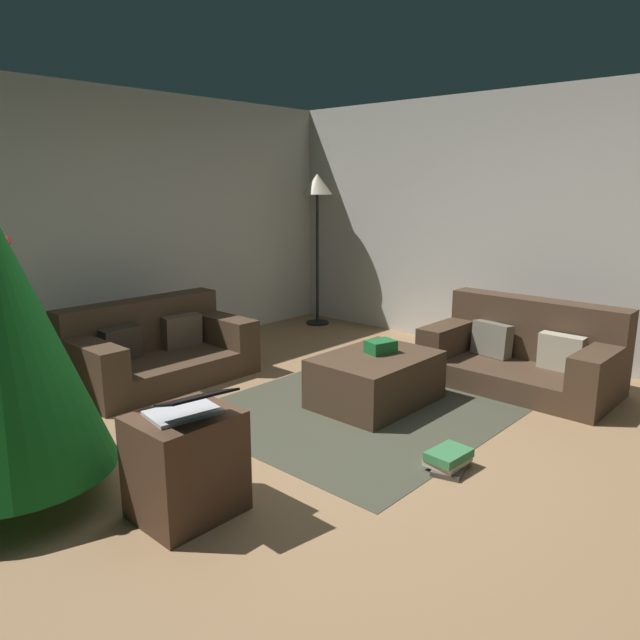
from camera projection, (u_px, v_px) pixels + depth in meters
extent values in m
plane|color=#93704C|center=(330.00, 464.00, 3.68)|extent=(6.40, 6.40, 0.00)
cube|color=beige|center=(77.00, 229.00, 5.45)|extent=(6.40, 0.12, 2.60)
cube|color=beige|center=(547.00, 227.00, 5.64)|extent=(0.12, 6.40, 2.60)
cube|color=#473323|center=(162.00, 369.00, 5.20)|extent=(1.55, 0.90, 0.23)
cube|color=#473323|center=(140.00, 325.00, 5.33)|extent=(1.54, 0.25, 0.47)
cube|color=#473323|center=(220.00, 329.00, 5.61)|extent=(0.25, 0.89, 0.26)
cube|color=#473323|center=(89.00, 358.00, 4.68)|extent=(0.25, 0.89, 0.26)
cube|color=brown|center=(182.00, 331.00, 5.44)|extent=(0.37, 0.18, 0.31)
cube|color=#372D24|center=(121.00, 344.00, 5.00)|extent=(0.37, 0.18, 0.31)
cube|color=#473323|center=(518.00, 376.00, 5.04)|extent=(0.86, 1.55, 0.20)
cube|color=#473323|center=(536.00, 329.00, 5.17)|extent=(0.25, 1.55, 0.53)
cube|color=#473323|center=(601.00, 366.00, 4.55)|extent=(0.85, 0.24, 0.27)
cube|color=#473323|center=(452.00, 337.00, 5.42)|extent=(0.85, 0.24, 0.27)
cube|color=#BCB299|center=(561.00, 353.00, 4.85)|extent=(0.13, 0.36, 0.30)
cube|color=#716B5B|center=(492.00, 339.00, 5.26)|extent=(0.20, 0.38, 0.31)
cube|color=#473323|center=(376.00, 379.00, 4.66)|extent=(0.97, 0.70, 0.40)
cube|color=#19662D|center=(381.00, 347.00, 4.67)|extent=(0.26, 0.22, 0.10)
cube|color=black|center=(382.00, 350.00, 4.73)|extent=(0.12, 0.16, 0.02)
cylinder|color=brown|center=(19.00, 485.00, 3.23)|extent=(0.10, 0.10, 0.19)
cone|color=#14631E|center=(1.00, 338.00, 3.04)|extent=(1.06, 1.06, 1.47)
sphere|color=orange|center=(72.00, 386.00, 3.15)|extent=(0.07, 0.07, 0.07)
sphere|color=red|center=(4.00, 242.00, 2.99)|extent=(0.06, 0.06, 0.06)
cube|color=#4C3323|center=(186.00, 464.00, 3.07)|extent=(0.52, 0.44, 0.56)
cube|color=silver|center=(183.00, 412.00, 3.01)|extent=(0.38, 0.30, 0.02)
cube|color=black|center=(197.00, 398.00, 2.85)|extent=(0.38, 0.29, 0.09)
cube|color=#4C423D|center=(450.00, 467.00, 3.61)|extent=(0.33, 0.25, 0.03)
cube|color=beige|center=(448.00, 460.00, 3.62)|extent=(0.27, 0.20, 0.04)
cube|color=#387A47|center=(449.00, 455.00, 3.59)|extent=(0.28, 0.21, 0.06)
cylinder|color=black|center=(317.00, 323.00, 7.36)|extent=(0.28, 0.28, 0.02)
cylinder|color=black|center=(317.00, 261.00, 7.18)|extent=(0.04, 0.04, 1.59)
cone|color=beige|center=(317.00, 184.00, 6.98)|extent=(0.36, 0.36, 0.24)
cube|color=#3F4031|center=(375.00, 402.00, 4.70)|extent=(2.60, 2.00, 0.01)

